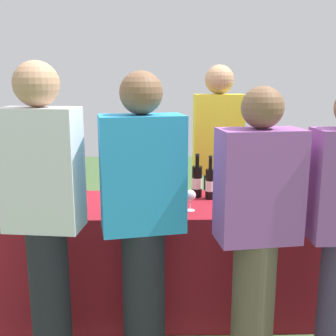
{
  "coord_description": "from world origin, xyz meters",
  "views": [
    {
      "loc": [
        -0.05,
        -2.7,
        1.63
      ],
      "look_at": [
        0.0,
        0.0,
        1.04
      ],
      "focal_mm": 43.57,
      "sensor_mm": 36.0,
      "label": 1
    }
  ],
  "objects_px": {
    "wine_bottle_5": "(277,184)",
    "ice_bucket": "(57,190)",
    "wine_bottle_4": "(249,183)",
    "wine_bottle_6": "(289,183)",
    "guest_2": "(257,228)",
    "guest_1": "(143,217)",
    "wine_bottle_2": "(197,181)",
    "wine_bottle_3": "(210,184)",
    "server_pouring": "(217,162)",
    "wine_glass_0": "(133,193)",
    "wine_bottle_1": "(175,184)",
    "wine_glass_3": "(289,194)",
    "guest_0": "(45,212)",
    "wine_glass_1": "(190,196)",
    "wine_bottle_0": "(159,182)",
    "wine_glass_2": "(250,193)"
  },
  "relations": [
    {
      "from": "guest_2",
      "to": "guest_0",
      "type": "bearing_deg",
      "value": 170.74
    },
    {
      "from": "wine_glass_1",
      "to": "ice_bucket",
      "type": "relative_size",
      "value": 0.75
    },
    {
      "from": "wine_bottle_0",
      "to": "server_pouring",
      "type": "xyz_separation_m",
      "value": [
        0.48,
        0.52,
        0.04
      ]
    },
    {
      "from": "wine_glass_3",
      "to": "guest_0",
      "type": "height_order",
      "value": "guest_0"
    },
    {
      "from": "wine_bottle_0",
      "to": "wine_bottle_6",
      "type": "distance_m",
      "value": 0.93
    },
    {
      "from": "wine_bottle_5",
      "to": "wine_bottle_4",
      "type": "bearing_deg",
      "value": 160.42
    },
    {
      "from": "guest_0",
      "to": "ice_bucket",
      "type": "bearing_deg",
      "value": 105.37
    },
    {
      "from": "server_pouring",
      "to": "wine_glass_3",
      "type": "bearing_deg",
      "value": 116.69
    },
    {
      "from": "wine_bottle_4",
      "to": "wine_glass_3",
      "type": "distance_m",
      "value": 0.32
    },
    {
      "from": "wine_bottle_6",
      "to": "wine_glass_3",
      "type": "bearing_deg",
      "value": -107.15
    },
    {
      "from": "wine_glass_1",
      "to": "wine_glass_2",
      "type": "xyz_separation_m",
      "value": [
        0.4,
        0.05,
        0.01
      ]
    },
    {
      "from": "wine_bottle_0",
      "to": "wine_glass_2",
      "type": "bearing_deg",
      "value": -21.59
    },
    {
      "from": "wine_bottle_5",
      "to": "guest_0",
      "type": "xyz_separation_m",
      "value": [
        -1.44,
        -0.7,
        0.04
      ]
    },
    {
      "from": "wine_glass_2",
      "to": "server_pouring",
      "type": "xyz_separation_m",
      "value": [
        -0.12,
        0.76,
        0.06
      ]
    },
    {
      "from": "wine_glass_0",
      "to": "guest_1",
      "type": "xyz_separation_m",
      "value": [
        0.08,
        -0.47,
        -0.0
      ]
    },
    {
      "from": "wine_glass_0",
      "to": "wine_bottle_1",
      "type": "bearing_deg",
      "value": 37.06
    },
    {
      "from": "wine_bottle_0",
      "to": "wine_bottle_4",
      "type": "height_order",
      "value": "wine_bottle_0"
    },
    {
      "from": "wine_bottle_0",
      "to": "wine_bottle_3",
      "type": "height_order",
      "value": "wine_bottle_0"
    },
    {
      "from": "wine_bottle_4",
      "to": "wine_bottle_6",
      "type": "relative_size",
      "value": 1.05
    },
    {
      "from": "server_pouring",
      "to": "guest_0",
      "type": "distance_m",
      "value": 1.67
    },
    {
      "from": "wine_glass_1",
      "to": "guest_1",
      "type": "bearing_deg",
      "value": -124.67
    },
    {
      "from": "wine_bottle_1",
      "to": "server_pouring",
      "type": "height_order",
      "value": "server_pouring"
    },
    {
      "from": "server_pouring",
      "to": "guest_1",
      "type": "distance_m",
      "value": 1.36
    },
    {
      "from": "guest_2",
      "to": "guest_1",
      "type": "bearing_deg",
      "value": 165.28
    },
    {
      "from": "wine_bottle_5",
      "to": "ice_bucket",
      "type": "relative_size",
      "value": 1.68
    },
    {
      "from": "wine_bottle_2",
      "to": "wine_bottle_3",
      "type": "bearing_deg",
      "value": -33.68
    },
    {
      "from": "wine_bottle_6",
      "to": "ice_bucket",
      "type": "distance_m",
      "value": 1.64
    },
    {
      "from": "wine_bottle_0",
      "to": "wine_bottle_6",
      "type": "relative_size",
      "value": 1.11
    },
    {
      "from": "wine_bottle_2",
      "to": "wine_bottle_4",
      "type": "relative_size",
      "value": 1.03
    },
    {
      "from": "wine_bottle_1",
      "to": "guest_2",
      "type": "bearing_deg",
      "value": -61.82
    },
    {
      "from": "wine_bottle_2",
      "to": "guest_0",
      "type": "distance_m",
      "value": 1.18
    },
    {
      "from": "wine_bottle_2",
      "to": "wine_bottle_5",
      "type": "distance_m",
      "value": 0.57
    },
    {
      "from": "wine_bottle_6",
      "to": "wine_bottle_1",
      "type": "bearing_deg",
      "value": -178.34
    },
    {
      "from": "wine_bottle_6",
      "to": "wine_glass_2",
      "type": "xyz_separation_m",
      "value": [
        -0.33,
        -0.24,
        0.0
      ]
    },
    {
      "from": "wine_glass_3",
      "to": "ice_bucket",
      "type": "xyz_separation_m",
      "value": [
        -1.57,
        0.13,
        -0.0
      ]
    },
    {
      "from": "wine_bottle_0",
      "to": "wine_bottle_4",
      "type": "xyz_separation_m",
      "value": [
        0.65,
        0.02,
        -0.01
      ]
    },
    {
      "from": "wine_glass_2",
      "to": "ice_bucket",
      "type": "bearing_deg",
      "value": 173.83
    },
    {
      "from": "wine_bottle_3",
      "to": "wine_glass_2",
      "type": "xyz_separation_m",
      "value": [
        0.24,
        -0.22,
        -0.01
      ]
    },
    {
      "from": "wine_bottle_3",
      "to": "guest_2",
      "type": "xyz_separation_m",
      "value": [
        0.16,
        -0.76,
        -0.05
      ]
    },
    {
      "from": "ice_bucket",
      "to": "guest_2",
      "type": "bearing_deg",
      "value": -29.28
    },
    {
      "from": "wine_bottle_2",
      "to": "wine_glass_2",
      "type": "distance_m",
      "value": 0.43
    },
    {
      "from": "ice_bucket",
      "to": "wine_glass_0",
      "type": "bearing_deg",
      "value": -14.69
    },
    {
      "from": "wine_bottle_0",
      "to": "server_pouring",
      "type": "distance_m",
      "value": 0.71
    },
    {
      "from": "wine_glass_0",
      "to": "server_pouring",
      "type": "height_order",
      "value": "server_pouring"
    },
    {
      "from": "wine_bottle_4",
      "to": "server_pouring",
      "type": "distance_m",
      "value": 0.53
    },
    {
      "from": "wine_bottle_5",
      "to": "wine_glass_1",
      "type": "bearing_deg",
      "value": -159.44
    },
    {
      "from": "wine_bottle_1",
      "to": "wine_glass_0",
      "type": "distance_m",
      "value": 0.36
    },
    {
      "from": "wine_bottle_1",
      "to": "guest_1",
      "type": "height_order",
      "value": "guest_1"
    },
    {
      "from": "wine_bottle_4",
      "to": "guest_0",
      "type": "distance_m",
      "value": 1.47
    },
    {
      "from": "wine_bottle_4",
      "to": "wine_bottle_5",
      "type": "bearing_deg",
      "value": -19.58
    }
  ]
}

